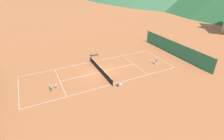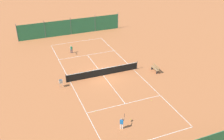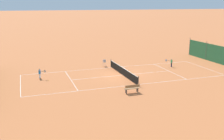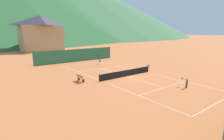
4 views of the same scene
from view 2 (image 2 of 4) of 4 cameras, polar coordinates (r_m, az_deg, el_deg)
The scene contains 13 objects.
ground_plane at distance 31.80m, azimuth -1.93°, elevation -1.18°, with size 600.00×600.00×0.00m, color #BC6638.
court_line_markings at distance 31.80m, azimuth -1.93°, elevation -1.17°, with size 8.25×23.85×0.01m.
tennis_net at distance 31.56m, azimuth -1.94°, elevation -0.39°, with size 9.18×0.08×1.06m.
windscreen_fence_near at distance 44.98m, azimuth -8.95°, elevation 9.24°, with size 17.28×0.08×2.90m.
player_near_service at distance 37.87m, azimuth -8.85°, elevation 4.59°, with size 0.46×0.95×1.14m.
player_far_service at distance 23.39m, azimuth 2.15°, elevation -11.27°, with size 0.78×0.83×1.16m.
tennis_ball_near_corner at distance 25.71m, azimuth -3.68°, elevation -9.00°, with size 0.07×0.07×0.07m, color #CCE033.
tennis_ball_service_box at distance 37.83m, azimuth -3.66°, elevation 3.80°, with size 0.07×0.07×0.07m, color #CCE033.
tennis_ball_alley_right at distance 32.95m, azimuth -4.14°, elevation -0.07°, with size 0.07×0.07×0.07m, color #CCE033.
tennis_ball_mid_court at distance 27.47m, azimuth 8.61°, elevation -6.60°, with size 0.07×0.07×0.07m, color #CCE033.
tennis_ball_alley_left at distance 24.80m, azimuth 4.07°, elevation -10.62°, with size 0.07×0.07×0.07m, color #CCE033.
ball_hopper at distance 29.69m, azimuth -11.09°, elevation -2.57°, with size 0.36×0.36×0.89m.
courtside_bench at distance 32.90m, azimuth 9.40°, elevation 0.38°, with size 0.36×1.50×0.84m.
Camera 2 is at (9.48, 26.13, 15.45)m, focal length 42.00 mm.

